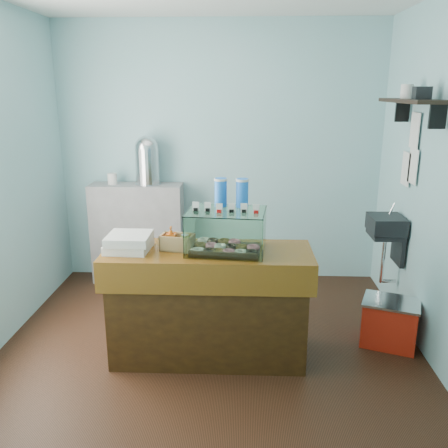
{
  "coord_description": "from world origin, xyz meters",
  "views": [
    {
      "loc": [
        0.27,
        -3.68,
        2.09
      ],
      "look_at": [
        0.12,
        -0.15,
        1.08
      ],
      "focal_mm": 38.0,
      "sensor_mm": 36.0,
      "label": 1
    }
  ],
  "objects_px": {
    "counter": "(208,303)",
    "red_cooler": "(390,322)",
    "display_case": "(227,229)",
    "coffee_urn": "(147,159)"
  },
  "relations": [
    {
      "from": "display_case",
      "to": "red_cooler",
      "type": "xyz_separation_m",
      "value": [
        1.37,
        0.22,
        -0.87
      ]
    },
    {
      "from": "coffee_urn",
      "to": "red_cooler",
      "type": "bearing_deg",
      "value": -30.69
    },
    {
      "from": "counter",
      "to": "red_cooler",
      "type": "relative_size",
      "value": 2.94
    },
    {
      "from": "counter",
      "to": "coffee_urn",
      "type": "distance_m",
      "value": 1.98
    },
    {
      "from": "counter",
      "to": "display_case",
      "type": "distance_m",
      "value": 0.63
    },
    {
      "from": "display_case",
      "to": "counter",
      "type": "bearing_deg",
      "value": -166.26
    },
    {
      "from": "counter",
      "to": "red_cooler",
      "type": "bearing_deg",
      "value": 8.91
    },
    {
      "from": "display_case",
      "to": "red_cooler",
      "type": "bearing_deg",
      "value": 14.5
    },
    {
      "from": "counter",
      "to": "red_cooler",
      "type": "xyz_separation_m",
      "value": [
        1.51,
        0.24,
        -0.26
      ]
    },
    {
      "from": "red_cooler",
      "to": "counter",
      "type": "bearing_deg",
      "value": -150.54
    }
  ]
}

